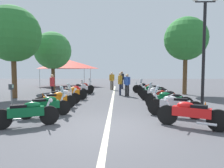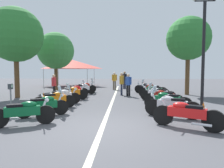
# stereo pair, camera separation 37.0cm
# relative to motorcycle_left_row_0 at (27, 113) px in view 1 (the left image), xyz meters

# --- Properties ---
(ground_plane) EXTENTS (80.00, 80.00, 0.00)m
(ground_plane) POSITION_rel_motorcycle_left_row_0_xyz_m (-0.11, -2.61, -0.46)
(ground_plane) COLOR #4C4C51
(lane_centre_stripe) EXTENTS (22.54, 0.16, 0.01)m
(lane_centre_stripe) POSITION_rel_motorcycle_left_row_0_xyz_m (5.63, -2.61, -0.45)
(lane_centre_stripe) COLOR beige
(lane_centre_stripe) RESTS_ON ground_plane
(motorcycle_left_row_0) EXTENTS (1.05, 1.92, 1.00)m
(motorcycle_left_row_0) POSITION_rel_motorcycle_left_row_0_xyz_m (0.00, 0.00, 0.00)
(motorcycle_left_row_0) COLOR black
(motorcycle_left_row_0) RESTS_ON ground_plane
(motorcycle_left_row_1) EXTENTS (1.17, 1.78, 1.20)m
(motorcycle_left_row_1) POSITION_rel_motorcycle_left_row_0_xyz_m (1.37, -0.12, 0.00)
(motorcycle_left_row_1) COLOR black
(motorcycle_left_row_1) RESTS_ON ground_plane
(motorcycle_left_row_2) EXTENTS (1.22, 1.78, 1.20)m
(motorcycle_left_row_2) POSITION_rel_motorcycle_left_row_0_xyz_m (2.94, -0.01, 0.01)
(motorcycle_left_row_2) COLOR black
(motorcycle_left_row_2) RESTS_ON ground_plane
(motorcycle_left_row_3) EXTENTS (1.01, 1.97, 0.99)m
(motorcycle_left_row_3) POSITION_rel_motorcycle_left_row_0_xyz_m (4.16, 0.09, -0.01)
(motorcycle_left_row_3) COLOR black
(motorcycle_left_row_3) RESTS_ON ground_plane
(motorcycle_left_row_4) EXTENTS (1.05, 1.95, 1.00)m
(motorcycle_left_row_4) POSITION_rel_motorcycle_left_row_0_xyz_m (5.68, -0.04, 0.00)
(motorcycle_left_row_4) COLOR black
(motorcycle_left_row_4) RESTS_ON ground_plane
(motorcycle_left_row_5) EXTENTS (1.05, 1.88, 1.20)m
(motorcycle_left_row_5) POSITION_rel_motorcycle_left_row_0_xyz_m (7.06, 0.12, 0.00)
(motorcycle_left_row_5) COLOR black
(motorcycle_left_row_5) RESTS_ON ground_plane
(motorcycle_left_row_6) EXTENTS (1.18, 1.90, 1.01)m
(motorcycle_left_row_6) POSITION_rel_motorcycle_left_row_0_xyz_m (8.56, -0.12, 0.01)
(motorcycle_left_row_6) COLOR black
(motorcycle_left_row_6) RESTS_ON ground_plane
(motorcycle_left_row_7) EXTENTS (1.05, 1.85, 1.21)m
(motorcycle_left_row_7) POSITION_rel_motorcycle_left_row_0_xyz_m (9.81, -0.05, 0.01)
(motorcycle_left_row_7) COLOR black
(motorcycle_left_row_7) RESTS_ON ground_plane
(motorcycle_right_row_0) EXTENTS (1.18, 1.98, 1.01)m
(motorcycle_right_row_0) POSITION_rel_motorcycle_left_row_0_xyz_m (0.04, -5.26, 0.01)
(motorcycle_right_row_0) COLOR black
(motorcycle_right_row_0) RESTS_ON ground_plane
(motorcycle_right_row_1) EXTENTS (1.07, 2.02, 1.23)m
(motorcycle_right_row_1) POSITION_rel_motorcycle_left_row_0_xyz_m (1.50, -5.15, 0.02)
(motorcycle_right_row_1) COLOR black
(motorcycle_right_row_1) RESTS_ON ground_plane
(motorcycle_right_row_2) EXTENTS (1.14, 2.00, 1.02)m
(motorcycle_right_row_2) POSITION_rel_motorcycle_left_row_0_xyz_m (2.80, -5.26, 0.01)
(motorcycle_right_row_2) COLOR black
(motorcycle_right_row_2) RESTS_ON ground_plane
(motorcycle_right_row_3) EXTENTS (1.07, 1.94, 1.19)m
(motorcycle_right_row_3) POSITION_rel_motorcycle_left_row_0_xyz_m (4.19, -5.34, 0.00)
(motorcycle_right_row_3) COLOR black
(motorcycle_right_row_3) RESTS_ON ground_plane
(motorcycle_right_row_4) EXTENTS (1.03, 2.04, 1.00)m
(motorcycle_right_row_4) POSITION_rel_motorcycle_left_row_0_xyz_m (5.68, -5.33, -0.00)
(motorcycle_right_row_4) COLOR black
(motorcycle_right_row_4) RESTS_ON ground_plane
(motorcycle_right_row_5) EXTENTS (1.04, 2.00, 1.01)m
(motorcycle_right_row_5) POSITION_rel_motorcycle_left_row_0_xyz_m (7.15, -5.30, 0.01)
(motorcycle_right_row_5) COLOR black
(motorcycle_right_row_5) RESTS_ON ground_plane
(motorcycle_right_row_6) EXTENTS (1.13, 2.04, 1.22)m
(motorcycle_right_row_6) POSITION_rel_motorcycle_left_row_0_xyz_m (8.34, -5.38, 0.02)
(motorcycle_right_row_6) COLOR black
(motorcycle_right_row_6) RESTS_ON ground_plane
(motorcycle_right_row_7) EXTENTS (1.00, 1.96, 1.01)m
(motorcycle_right_row_7) POSITION_rel_motorcycle_left_row_0_xyz_m (9.82, -5.15, 0.00)
(motorcycle_right_row_7) COLOR black
(motorcycle_right_row_7) RESTS_ON ground_plane
(street_lamp_twin_globe) EXTENTS (0.32, 1.22, 5.30)m
(street_lamp_twin_globe) POSITION_rel_motorcycle_left_row_0_xyz_m (3.07, -6.92, 3.12)
(street_lamp_twin_globe) COLOR black
(street_lamp_twin_globe) RESTS_ON ground_plane
(parking_meter) EXTENTS (0.18, 0.14, 1.29)m
(parking_meter) POSITION_rel_motorcycle_left_row_0_xyz_m (1.50, 1.33, 0.44)
(parking_meter) COLOR slate
(parking_meter) RESTS_ON ground_plane
(traffic_cone_0) EXTENTS (0.36, 0.36, 0.61)m
(traffic_cone_0) POSITION_rel_motorcycle_left_row_0_xyz_m (4.54, 1.24, -0.16)
(traffic_cone_0) COLOR orange
(traffic_cone_0) RESTS_ON ground_plane
(traffic_cone_1) EXTENTS (0.36, 0.36, 0.61)m
(traffic_cone_1) POSITION_rel_motorcycle_left_row_0_xyz_m (1.58, -6.40, -0.16)
(traffic_cone_1) COLOR orange
(traffic_cone_1) RESTS_ON ground_plane
(bystander_0) EXTENTS (0.50, 0.32, 1.58)m
(bystander_0) POSITION_rel_motorcycle_left_row_0_xyz_m (6.91, 1.50, 0.46)
(bystander_0) COLOR black
(bystander_0) RESTS_ON ground_plane
(bystander_1) EXTENTS (0.35, 0.45, 1.78)m
(bystander_1) POSITION_rel_motorcycle_left_row_0_xyz_m (13.56, -3.36, 0.59)
(bystander_1) COLOR #1E2338
(bystander_1) RESTS_ON ground_plane
(bystander_2) EXTENTS (0.32, 0.49, 1.71)m
(bystander_2) POSITION_rel_motorcycle_left_row_0_xyz_m (12.54, -2.38, 0.55)
(bystander_2) COLOR brown
(bystander_2) RESTS_ON ground_plane
(bystander_3) EXTENTS (0.34, 0.45, 1.61)m
(bystander_3) POSITION_rel_motorcycle_left_row_0_xyz_m (7.82, -3.61, 0.48)
(bystander_3) COLOR black
(bystander_3) RESTS_ON ground_plane
(bystander_4) EXTENTS (0.53, 0.32, 1.69)m
(bystander_4) POSITION_rel_motorcycle_left_row_0_xyz_m (8.32, -3.12, 0.54)
(bystander_4) COLOR #1E2338
(bystander_4) RESTS_ON ground_plane
(roadside_tree_0) EXTENTS (3.25, 3.25, 5.89)m
(roadside_tree_0) POSITION_rel_motorcycle_left_row_0_xyz_m (8.99, -8.12, 3.78)
(roadside_tree_0) COLOR brown
(roadside_tree_0) RESTS_ON ground_plane
(roadside_tree_1) EXTENTS (3.30, 3.30, 5.30)m
(roadside_tree_1) POSITION_rel_motorcycle_left_row_0_xyz_m (11.23, 2.88, 3.18)
(roadside_tree_1) COLOR brown
(roadside_tree_1) RESTS_ON ground_plane
(roadside_tree_2) EXTENTS (3.63, 3.63, 6.05)m
(roadside_tree_2) POSITION_rel_motorcycle_left_row_0_xyz_m (6.63, 3.96, 3.76)
(roadside_tree_2) COLOR brown
(roadside_tree_2) RESTS_ON ground_plane
(event_tent) EXTENTS (5.36, 5.36, 3.20)m
(event_tent) POSITION_rel_motorcycle_left_row_0_xyz_m (16.96, 3.05, 2.19)
(event_tent) COLOR #E54C3F
(event_tent) RESTS_ON ground_plane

